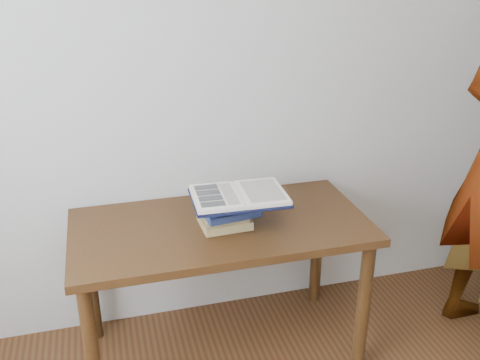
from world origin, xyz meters
name	(u,v)px	position (x,y,z in m)	size (l,w,h in m)	color
room_shell	(343,91)	(-0.08, 0.01, 1.63)	(3.54, 3.54, 2.62)	beige
desk	(221,243)	(0.06, 1.38, 0.60)	(1.30, 0.65, 0.70)	#432810
book_stack	(227,213)	(0.08, 1.35, 0.76)	(0.26, 0.22, 0.13)	tan
open_book	(239,196)	(0.13, 1.33, 0.85)	(0.41, 0.29, 0.03)	black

